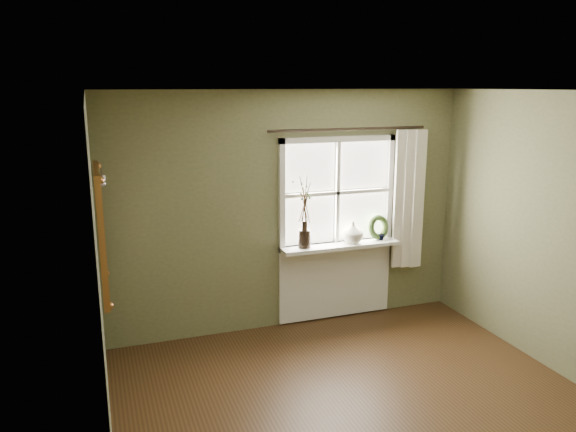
% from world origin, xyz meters
% --- Properties ---
extents(ceiling, '(4.50, 4.50, 0.00)m').
position_xyz_m(ceiling, '(0.00, 0.00, 2.60)').
color(ceiling, silver).
rests_on(ceiling, ground).
extents(wall_back, '(4.00, 0.10, 2.60)m').
position_xyz_m(wall_back, '(0.00, 2.30, 1.30)').
color(wall_back, '#666744').
rests_on(wall_back, ground).
extents(wall_left, '(0.10, 4.50, 2.60)m').
position_xyz_m(wall_left, '(-2.05, 0.00, 1.30)').
color(wall_left, '#666744').
rests_on(wall_left, ground).
extents(window_frame, '(1.36, 0.06, 1.24)m').
position_xyz_m(window_frame, '(0.55, 2.23, 1.48)').
color(window_frame, silver).
rests_on(window_frame, wall_back).
extents(window_sill, '(1.36, 0.26, 0.04)m').
position_xyz_m(window_sill, '(0.55, 2.12, 0.90)').
color(window_sill, silver).
rests_on(window_sill, wall_back).
extents(window_apron, '(1.36, 0.04, 0.88)m').
position_xyz_m(window_apron, '(0.55, 2.23, 0.46)').
color(window_apron, silver).
rests_on(window_apron, ground).
extents(dark_jug, '(0.17, 0.17, 0.20)m').
position_xyz_m(dark_jug, '(0.12, 2.12, 1.02)').
color(dark_jug, black).
rests_on(dark_jug, window_sill).
extents(cream_vase, '(0.29, 0.29, 0.24)m').
position_xyz_m(cream_vase, '(0.70, 2.12, 1.04)').
color(cream_vase, beige).
rests_on(cream_vase, window_sill).
extents(wreath, '(0.31, 0.20, 0.30)m').
position_xyz_m(wreath, '(1.04, 2.16, 1.03)').
color(wreath, '#314920').
rests_on(wreath, window_sill).
extents(potted_plant_left, '(0.09, 0.06, 0.15)m').
position_xyz_m(potted_plant_left, '(0.16, 2.12, 1.00)').
color(potted_plant_left, '#314920').
rests_on(potted_plant_left, window_sill).
extents(potted_plant_right, '(0.11, 0.10, 0.16)m').
position_xyz_m(potted_plant_right, '(1.07, 2.12, 1.00)').
color(potted_plant_right, '#314920').
rests_on(potted_plant_right, window_sill).
extents(curtain, '(0.36, 0.12, 1.59)m').
position_xyz_m(curtain, '(1.39, 2.13, 1.37)').
color(curtain, beige).
rests_on(curtain, wall_back).
extents(curtain_rod, '(1.84, 0.03, 0.03)m').
position_xyz_m(curtain_rod, '(0.65, 2.17, 2.18)').
color(curtain_rod, black).
rests_on(curtain_rod, wall_back).
extents(gilt_mirror, '(0.10, 0.94, 1.12)m').
position_xyz_m(gilt_mirror, '(-1.96, 1.61, 1.41)').
color(gilt_mirror, white).
rests_on(gilt_mirror, wall_left).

